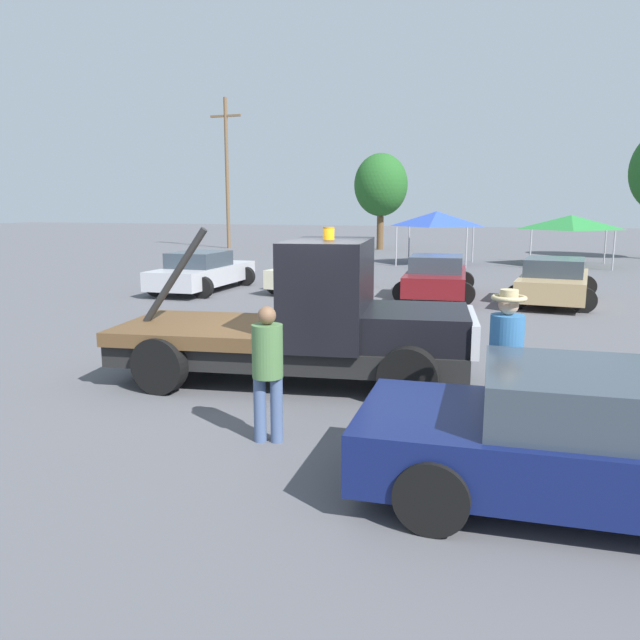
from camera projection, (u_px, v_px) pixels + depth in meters
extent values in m
plane|color=#545459|center=(291.00, 381.00, 10.32)|extent=(160.00, 160.00, 0.00)
cube|color=black|center=(291.00, 350.00, 10.22)|extent=(5.87, 2.79, 0.35)
cube|color=black|center=(417.00, 327.00, 9.79)|extent=(1.84, 2.09, 0.55)
cube|color=silver|center=(472.00, 330.00, 9.65)|extent=(0.41, 1.98, 0.50)
cube|color=black|center=(329.00, 291.00, 9.94)|extent=(1.55, 2.36, 1.62)
cube|color=brown|center=(209.00, 330.00, 10.42)|extent=(3.11, 2.60, 0.22)
cylinder|color=black|center=(175.00, 276.00, 10.35)|extent=(1.19, 0.29, 1.63)
cylinder|color=orange|center=(329.00, 233.00, 9.77)|extent=(0.18, 0.18, 0.20)
cylinder|color=black|center=(413.00, 346.00, 10.91)|extent=(0.88, 0.26, 0.88)
cylinder|color=black|center=(408.00, 377.00, 8.88)|extent=(0.88, 0.26, 0.88)
cylinder|color=black|center=(208.00, 338.00, 11.57)|extent=(0.88, 0.26, 0.88)
cylinder|color=black|center=(159.00, 366.00, 9.54)|extent=(0.88, 0.26, 0.88)
cube|color=#0F194C|center=(626.00, 456.00, 5.85)|extent=(5.15, 2.23, 0.60)
cube|color=#333D47|center=(602.00, 397.00, 5.82)|extent=(2.22, 1.83, 0.50)
cylinder|color=black|center=(447.00, 426.00, 7.21)|extent=(0.68, 0.22, 0.68)
cylinder|color=black|center=(432.00, 496.00, 5.46)|extent=(0.68, 0.22, 0.68)
cylinder|color=#847051|center=(505.00, 404.00, 7.69)|extent=(0.16, 0.16, 0.88)
cylinder|color=#847051|center=(501.00, 409.00, 7.50)|extent=(0.16, 0.16, 0.88)
cylinder|color=teal|center=(506.00, 343.00, 7.45)|extent=(0.40, 0.40, 0.70)
sphere|color=tan|center=(509.00, 305.00, 7.37)|extent=(0.24, 0.24, 0.24)
torus|color=tan|center=(509.00, 298.00, 7.36)|extent=(0.42, 0.42, 0.06)
cylinder|color=tan|center=(509.00, 294.00, 7.35)|extent=(0.21, 0.21, 0.11)
cylinder|color=#475B84|center=(277.00, 410.00, 7.58)|extent=(0.15, 0.15, 0.82)
cylinder|color=#475B84|center=(260.00, 409.00, 7.59)|extent=(0.15, 0.15, 0.82)
cylinder|color=#4C7542|center=(267.00, 351.00, 7.45)|extent=(0.37, 0.37, 0.65)
sphere|color=brown|center=(267.00, 315.00, 7.37)|extent=(0.22, 0.22, 0.22)
cube|color=#B7B7BC|center=(203.00, 275.00, 21.21)|extent=(1.89, 4.92, 0.60)
cube|color=#333D47|center=(199.00, 259.00, 20.88)|extent=(1.60, 2.09, 0.50)
cylinder|color=black|center=(204.00, 275.00, 23.04)|extent=(0.68, 0.22, 0.68)
cylinder|color=black|center=(246.00, 276.00, 22.56)|extent=(0.68, 0.22, 0.68)
cylinder|color=black|center=(156.00, 286.00, 19.92)|extent=(0.68, 0.22, 0.68)
cylinder|color=black|center=(203.00, 288.00, 19.45)|extent=(0.68, 0.22, 0.68)
cube|color=beige|center=(321.00, 275.00, 21.21)|extent=(2.54, 4.49, 0.60)
cube|color=#333D47|center=(318.00, 259.00, 20.93)|extent=(1.94, 2.02, 0.50)
cylinder|color=black|center=(317.00, 275.00, 22.92)|extent=(0.68, 0.22, 0.68)
cylinder|color=black|center=(362.00, 278.00, 22.10)|extent=(0.68, 0.22, 0.68)
cylinder|color=black|center=(276.00, 284.00, 20.40)|extent=(0.68, 0.22, 0.68)
cylinder|color=black|center=(326.00, 287.00, 19.57)|extent=(0.68, 0.22, 0.68)
cube|color=maroon|center=(436.00, 280.00, 19.64)|extent=(2.22, 4.72, 0.60)
cube|color=#333D47|center=(436.00, 264.00, 19.32)|extent=(1.75, 2.06, 0.50)
cylinder|color=black|center=(413.00, 280.00, 21.35)|extent=(0.68, 0.22, 0.68)
cylinder|color=black|center=(464.00, 282.00, 20.97)|extent=(0.68, 0.22, 0.68)
cylinder|color=black|center=(404.00, 292.00, 18.38)|extent=(0.68, 0.22, 0.68)
cylinder|color=black|center=(463.00, 294.00, 18.00)|extent=(0.68, 0.22, 0.68)
cube|color=tan|center=(554.00, 285.00, 18.58)|extent=(2.21, 4.86, 0.60)
cube|color=#333D47|center=(555.00, 267.00, 18.27)|extent=(1.76, 2.11, 0.50)
cylinder|color=black|center=(528.00, 284.00, 20.41)|extent=(0.68, 0.22, 0.68)
cylinder|color=black|center=(585.00, 286.00, 19.73)|extent=(0.68, 0.22, 0.68)
cylinder|color=black|center=(517.00, 297.00, 17.51)|extent=(0.68, 0.22, 0.68)
cylinder|color=black|center=(584.00, 300.00, 16.83)|extent=(0.68, 0.22, 0.68)
cylinder|color=#9E9EA3|center=(396.00, 247.00, 29.83)|extent=(0.07, 0.07, 1.87)
cylinder|color=#9E9EA3|center=(466.00, 248.00, 28.80)|extent=(0.07, 0.07, 1.87)
cylinder|color=#9E9EA3|center=(409.00, 243.00, 32.90)|extent=(0.07, 0.07, 1.87)
cylinder|color=#9E9EA3|center=(473.00, 244.00, 31.86)|extent=(0.07, 0.07, 1.87)
pyramid|color=#2D4CB7|center=(437.00, 219.00, 30.61)|extent=(3.29, 3.29, 0.73)
cylinder|color=#9E9EA3|center=(530.00, 249.00, 28.86)|extent=(0.07, 0.07, 1.74)
cylinder|color=#9E9EA3|center=(614.00, 251.00, 27.75)|extent=(0.07, 0.07, 1.74)
cylinder|color=#9E9EA3|center=(531.00, 245.00, 32.14)|extent=(0.07, 0.07, 1.74)
cylinder|color=#9E9EA3|center=(605.00, 246.00, 31.03)|extent=(0.07, 0.07, 1.74)
pyramid|color=#287F38|center=(571.00, 222.00, 29.73)|extent=(3.52, 3.52, 0.68)
cylinder|color=brown|center=(380.00, 233.00, 41.26)|extent=(0.44, 0.44, 2.18)
ellipsoid|color=#235B23|center=(381.00, 185.00, 40.70)|extent=(3.49, 3.49, 4.05)
cylinder|color=brown|center=(227.00, 174.00, 41.84)|extent=(0.24, 0.24, 9.89)
cube|color=brown|center=(226.00, 116.00, 41.16)|extent=(2.20, 0.14, 0.14)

